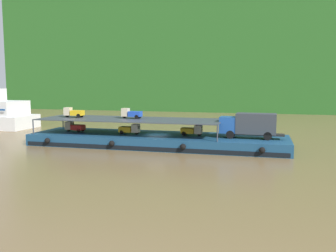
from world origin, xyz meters
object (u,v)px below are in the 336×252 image
(mini_truck_lower_aft, at_px, (130,129))
(mini_truck_upper_mid, at_px, (131,113))
(covered_lorry, at_px, (249,125))
(mini_truck_lower_stern, at_px, (75,127))
(mini_truck_lower_mid, at_px, (192,130))
(cargo_barge, at_px, (157,140))
(mini_truck_upper_stern, at_px, (74,112))

(mini_truck_lower_aft, height_order, mini_truck_upper_mid, mini_truck_upper_mid)
(covered_lorry, height_order, mini_truck_lower_stern, covered_lorry)
(covered_lorry, height_order, mini_truck_lower_mid, covered_lorry)
(cargo_barge, distance_m, mini_truck_upper_stern, 12.69)
(mini_truck_lower_mid, height_order, mini_truck_upper_stern, mini_truck_upper_stern)
(covered_lorry, bearing_deg, mini_truck_lower_aft, -178.83)
(covered_lorry, xyz_separation_m, mini_truck_lower_stern, (-23.98, 0.09, -1.00))
(mini_truck_upper_stern, bearing_deg, covered_lorry, -0.68)
(mini_truck_upper_stern, bearing_deg, cargo_barge, -0.92)
(mini_truck_lower_aft, distance_m, mini_truck_lower_mid, 8.31)
(cargo_barge, bearing_deg, mini_truck_upper_mid, 169.79)
(covered_lorry, bearing_deg, mini_truck_lower_stern, 179.78)
(mini_truck_lower_stern, bearing_deg, covered_lorry, -0.22)
(cargo_barge, distance_m, mini_truck_lower_mid, 4.90)
(mini_truck_lower_stern, relative_size, mini_truck_lower_aft, 1.01)
(mini_truck_upper_mid, bearing_deg, mini_truck_lower_aft, -79.93)
(mini_truck_lower_aft, xyz_separation_m, mini_truck_upper_mid, (-0.19, 1.10, 2.00))
(mini_truck_lower_mid, height_order, mini_truck_upper_mid, mini_truck_upper_mid)
(cargo_barge, relative_size, covered_lorry, 4.28)
(cargo_barge, height_order, covered_lorry, covered_lorry)
(covered_lorry, relative_size, mini_truck_lower_aft, 2.85)
(mini_truck_upper_stern, bearing_deg, mini_truck_lower_mid, 0.85)
(mini_truck_lower_stern, xyz_separation_m, mini_truck_lower_aft, (8.42, -0.41, 0.00))
(mini_truck_upper_stern, height_order, mini_truck_upper_mid, same)
(covered_lorry, height_order, mini_truck_upper_mid, mini_truck_upper_mid)
(covered_lorry, bearing_deg, mini_truck_upper_stern, 179.32)
(covered_lorry, xyz_separation_m, mini_truck_lower_mid, (-7.29, 0.54, -1.00))
(cargo_barge, xyz_separation_m, mini_truck_lower_mid, (4.66, 0.45, 1.44))
(mini_truck_lower_aft, bearing_deg, mini_truck_upper_mid, 100.07)
(mini_truck_upper_mid, bearing_deg, mini_truck_upper_stern, -176.68)
(mini_truck_lower_stern, distance_m, mini_truck_lower_mid, 16.69)
(covered_lorry, distance_m, mini_truck_lower_stern, 24.00)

